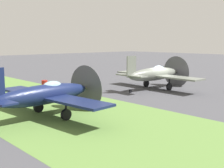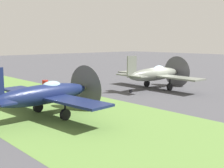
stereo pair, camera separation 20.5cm
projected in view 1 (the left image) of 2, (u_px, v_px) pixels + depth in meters
name	position (u px, v px, depth m)	size (l,w,h in m)	color
ground_plane	(160.00, 88.00, 30.30)	(160.00, 160.00, 0.00)	#424247
grass_verge	(52.00, 107.00, 21.58)	(120.00, 11.00, 0.01)	#567A38
airplane_lead	(155.00, 74.00, 29.86)	(10.23, 8.12, 3.66)	slate
airplane_wingman	(46.00, 94.00, 18.66)	(10.05, 7.96, 3.57)	#141E47
fuel_drum	(45.00, 85.00, 29.91)	(0.60, 0.60, 0.90)	maroon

